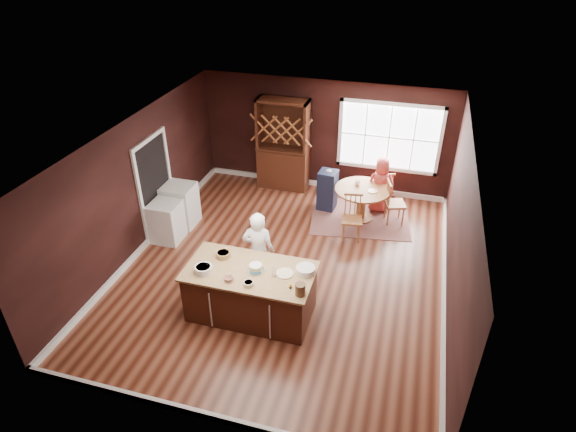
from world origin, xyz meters
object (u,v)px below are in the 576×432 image
object	(u,v)px
layer_cake	(256,268)
toddler	(332,175)
hutch	(283,145)
kitchen_island	(251,293)
washer	(167,222)
high_chair	(327,189)
chair_south	(352,218)
dryer	(180,205)
chair_east	(395,202)
chair_north	(384,187)
baker	(258,251)
seated_woman	(381,185)
dining_table	(362,197)

from	to	relation	value
layer_cake	toddler	bearing A→B (deg)	82.92
hutch	kitchen_island	bearing A→B (deg)	-80.50
toddler	washer	world-z (taller)	toddler
high_chair	chair_south	bearing A→B (deg)	-50.23
toddler	dryer	xyz separation A→B (m)	(-3.02, -1.65, -0.34)
chair_east	dryer	size ratio (longest dim) A/B	1.08
kitchen_island	chair_north	distance (m)	4.66
baker	chair_north	world-z (taller)	baker
chair_east	chair_south	bearing A→B (deg)	121.22
layer_cake	washer	size ratio (longest dim) A/B	0.34
chair_east	toddler	bearing A→B (deg)	61.23
baker	chair_north	bearing A→B (deg)	-126.11
hutch	washer	world-z (taller)	hutch
chair_south	hutch	world-z (taller)	hutch
layer_cake	seated_woman	xyz separation A→B (m)	(1.59, 4.03, -0.32)
chair_east	baker	bearing A→B (deg)	126.15
kitchen_island	seated_woman	distance (m)	4.39
baker	washer	bearing A→B (deg)	-30.51
chair_north	toddler	distance (m)	1.29
baker	chair_north	xyz separation A→B (m)	(1.86, 3.61, -0.33)
high_chair	toddler	world-z (taller)	high_chair
layer_cake	seated_woman	size ratio (longest dim) A/B	0.22
chair_north	dryer	distance (m)	4.66
seated_woman	toddler	distance (m)	1.12
seated_woman	hutch	xyz separation A→B (m)	(-2.45, 0.53, 0.47)
layer_cake	chair_south	xyz separation A→B (m)	(1.16, 2.70, -0.48)
high_chair	washer	xyz separation A→B (m)	(-2.95, -2.17, -0.06)
dining_table	chair_east	xyz separation A→B (m)	(0.73, 0.05, -0.03)
hutch	dryer	world-z (taller)	hutch
baker	hutch	bearing A→B (deg)	-89.08
seated_woman	baker	bearing A→B (deg)	48.44
dining_table	chair_east	world-z (taller)	chair_east
dining_table	chair_east	size ratio (longest dim) A/B	1.19
chair_north	toddler	xyz separation A→B (m)	(-1.17, -0.40, 0.35)
chair_south	chair_north	xyz separation A→B (m)	(0.49, 1.61, -0.04)
layer_cake	washer	xyz separation A→B (m)	(-2.54, 1.62, -0.55)
baker	hutch	size ratio (longest dim) A/B	0.70
kitchen_island	washer	size ratio (longest dim) A/B	2.45
chair_south	dining_table	bearing A→B (deg)	75.51
seated_woman	washer	world-z (taller)	seated_woman
chair_north	high_chair	xyz separation A→B (m)	(-1.24, -0.51, 0.04)
dining_table	chair_north	xyz separation A→B (m)	(0.42, 0.75, -0.08)
kitchen_island	toddler	bearing A→B (deg)	81.49
seated_woman	hutch	world-z (taller)	hutch
chair_north	dryer	xyz separation A→B (m)	(-4.19, -2.04, 0.01)
high_chair	toddler	bearing A→B (deg)	63.85
chair_north	washer	distance (m)	4.98
chair_east	high_chair	distance (m)	1.57
washer	kitchen_island	bearing A→B (deg)	-33.91
hutch	washer	distance (m)	3.45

